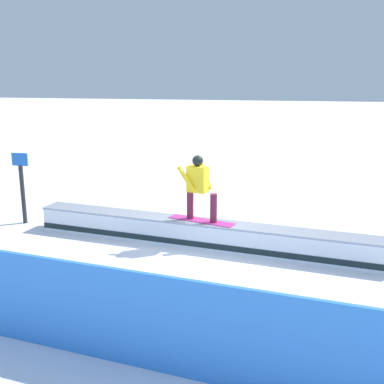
% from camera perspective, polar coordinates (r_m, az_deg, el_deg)
% --- Properties ---
extents(ground_plane, '(120.00, 120.00, 0.00)m').
position_cam_1_polar(ground_plane, '(9.80, 1.46, -6.64)').
color(ground_plane, white).
extents(grind_box, '(7.58, 1.49, 0.55)m').
position_cam_1_polar(grind_box, '(9.72, 1.47, -5.27)').
color(grind_box, white).
rests_on(grind_box, ground_plane).
extents(snowboarder, '(1.44, 0.67, 1.36)m').
position_cam_1_polar(snowboarder, '(9.48, 0.82, 0.73)').
color(snowboarder, '#C0308B').
rests_on(snowboarder, grind_box).
extents(safety_fence, '(10.14, 1.32, 1.25)m').
position_cam_1_polar(safety_fence, '(5.83, -7.09, -15.13)').
color(safety_fence, '#3480EC').
rests_on(safety_fence, ground_plane).
extents(trail_marker, '(0.40, 0.10, 1.70)m').
position_cam_1_polar(trail_marker, '(11.79, -19.97, 0.71)').
color(trail_marker, '#262628').
rests_on(trail_marker, ground_plane).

